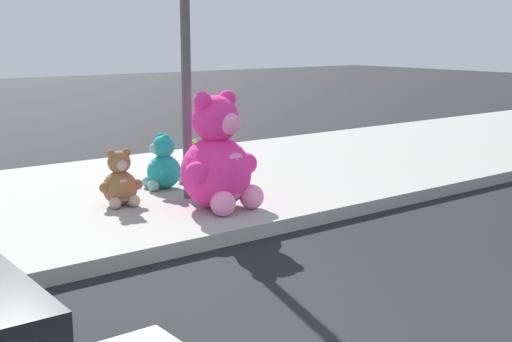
{
  "coord_description": "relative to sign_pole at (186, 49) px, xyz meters",
  "views": [
    {
      "loc": [
        -3.1,
        -2.18,
        2.02
      ],
      "look_at": [
        1.37,
        3.6,
        0.55
      ],
      "focal_mm": 48.02,
      "sensor_mm": 36.0,
      "label": 1
    }
  ],
  "objects": [
    {
      "name": "sidewalk",
      "position": [
        -1.0,
        0.8,
        -1.77
      ],
      "size": [
        28.0,
        4.4,
        0.15
      ],
      "primitive_type": "cube",
      "color": "#9E9B93",
      "rests_on": "ground_plane"
    },
    {
      "name": "sign_pole",
      "position": [
        0.0,
        0.0,
        0.0
      ],
      "size": [
        0.56,
        0.11,
        3.2
      ],
      "color": "#4C4C51",
      "rests_on": "sidewalk"
    },
    {
      "name": "plush_teal",
      "position": [
        0.02,
        0.63,
        -1.43
      ],
      "size": [
        0.48,
        0.52,
        0.68
      ],
      "color": "teal",
      "rests_on": "sidewalk"
    },
    {
      "name": "plush_lime",
      "position": [
        0.51,
        0.71,
        -1.48
      ],
      "size": [
        0.39,
        0.39,
        0.55
      ],
      "color": "#8CD133",
      "rests_on": "sidewalk"
    },
    {
      "name": "plush_brown",
      "position": [
        -0.77,
        0.17,
        -1.45
      ],
      "size": [
        0.48,
        0.44,
        0.63
      ],
      "color": "olive",
      "rests_on": "sidewalk"
    },
    {
      "name": "plush_pink_large",
      "position": [
        0.02,
        -0.59,
        -1.19
      ],
      "size": [
        0.98,
        0.88,
        1.27
      ],
      "color": "#F22D93",
      "rests_on": "sidewalk"
    }
  ]
}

